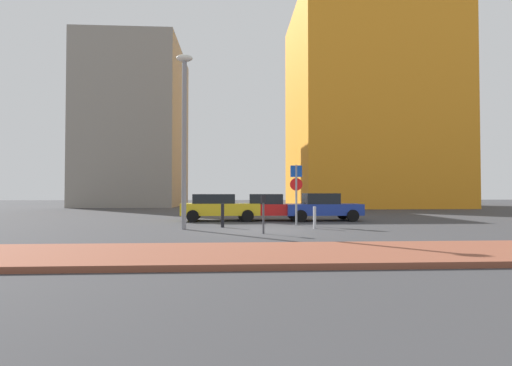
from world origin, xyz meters
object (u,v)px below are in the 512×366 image
object	(u,v)px
traffic_bollard_near	(315,218)
parked_car_blue	(322,207)
street_lamp	(184,127)
parked_car_red	(269,207)
parking_meter	(263,209)
traffic_bollard_mid	(223,215)
parking_sign_post	(296,187)
parked_car_yellow	(219,207)

from	to	relation	value
traffic_bollard_near	parked_car_blue	bearing A→B (deg)	72.77
street_lamp	traffic_bollard_near	xyz separation A→B (m)	(5.60, 0.02, -3.88)
parked_car_red	parking_meter	bearing A→B (deg)	-96.87
parked_car_blue	parking_meter	distance (m)	7.30
traffic_bollard_near	traffic_bollard_mid	xyz separation A→B (m)	(-3.99, 0.78, 0.06)
parking_sign_post	traffic_bollard_mid	bearing A→B (deg)	-164.85
parking_sign_post	street_lamp	world-z (taller)	street_lamp
parked_car_red	parking_sign_post	distance (m)	3.34
parked_car_red	street_lamp	world-z (taller)	street_lamp
parked_car_yellow	traffic_bollard_near	bearing A→B (deg)	-47.33
traffic_bollard_mid	traffic_bollard_near	bearing A→B (deg)	-11.12
parked_car_yellow	traffic_bollard_mid	size ratio (longest dim) A/B	4.00
parked_car_red	parking_meter	xyz separation A→B (m)	(-0.79, -6.58, 0.19)
traffic_bollard_near	traffic_bollard_mid	bearing A→B (deg)	168.88
parked_car_blue	parking_sign_post	bearing A→B (deg)	-125.06
street_lamp	traffic_bollard_near	size ratio (longest dim) A/B	7.82
parking_meter	traffic_bollard_near	distance (m)	3.05
parking_meter	street_lamp	bearing A→B (deg)	150.06
parked_car_yellow	parking_meter	xyz separation A→B (m)	(1.95, -6.55, 0.16)
parked_car_blue	parking_sign_post	world-z (taller)	parking_sign_post
parked_car_blue	traffic_bollard_mid	distance (m)	6.46
traffic_bollard_near	street_lamp	bearing A→B (deg)	-179.84
street_lamp	parking_sign_post	bearing A→B (deg)	18.89
parking_sign_post	parking_meter	size ratio (longest dim) A/B	1.98
parked_car_yellow	traffic_bollard_near	world-z (taller)	parked_car_yellow
parked_car_red	parking_meter	world-z (taller)	parked_car_red
parked_car_yellow	street_lamp	world-z (taller)	street_lamp
street_lamp	traffic_bollard_near	world-z (taller)	street_lamp
parked_car_yellow	street_lamp	distance (m)	6.04
parked_car_blue	street_lamp	distance (m)	8.99
parked_car_yellow	traffic_bollard_mid	world-z (taller)	parked_car_yellow
parked_car_yellow	parked_car_blue	world-z (taller)	parked_car_blue
parked_car_yellow	parking_meter	bearing A→B (deg)	-73.43
parked_car_yellow	street_lamp	size ratio (longest dim) A/B	0.57
parked_car_blue	parking_meter	xyz separation A→B (m)	(-3.72, -6.28, 0.18)
parked_car_yellow	parked_car_blue	xyz separation A→B (m)	(5.67, -0.28, -0.01)
parked_car_yellow	parking_meter	world-z (taller)	parked_car_yellow
parking_sign_post	parked_car_yellow	bearing A→B (deg)	142.14
street_lamp	traffic_bollard_mid	bearing A→B (deg)	26.43
parking_sign_post	street_lamp	xyz separation A→B (m)	(-5.08, -1.74, 2.54)
parked_car_blue	traffic_bollard_mid	size ratio (longest dim) A/B	3.92
parked_car_blue	traffic_bollard_near	bearing A→B (deg)	-107.23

